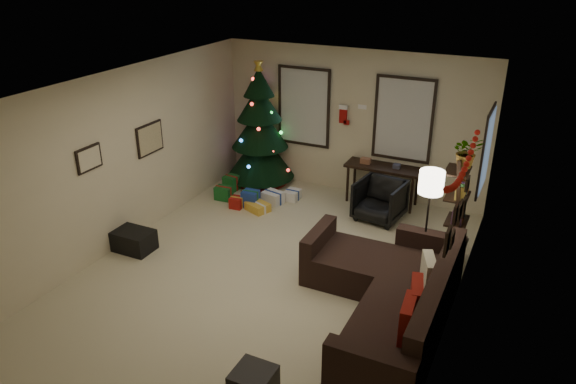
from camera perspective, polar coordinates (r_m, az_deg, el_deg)
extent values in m
plane|color=#C1B692|center=(7.74, -2.63, -9.31)|extent=(7.00, 7.00, 0.00)
plane|color=white|center=(6.65, -3.08, 10.50)|extent=(7.00, 7.00, 0.00)
plane|color=beige|center=(10.11, 6.71, 7.20)|extent=(5.00, 0.00, 5.00)
plane|color=beige|center=(4.78, -24.02, -15.85)|extent=(5.00, 0.00, 5.00)
plane|color=beige|center=(8.49, -17.86, 2.86)|extent=(0.00, 7.00, 7.00)
plane|color=beige|center=(6.39, 17.33, -4.16)|extent=(0.00, 7.00, 7.00)
cube|color=#728CB2|center=(10.36, 1.70, 8.92)|extent=(0.94, 0.02, 1.35)
cube|color=beige|center=(10.36, 1.70, 8.92)|extent=(0.94, 0.03, 1.35)
cube|color=#728CB2|center=(9.77, 12.00, 7.47)|extent=(0.94, 0.02, 1.35)
cube|color=beige|center=(9.77, 12.00, 7.47)|extent=(0.94, 0.03, 1.35)
cube|color=#728CB2|center=(8.69, 20.13, 4.06)|extent=(0.05, 0.27, 1.17)
cube|color=beige|center=(8.69, 20.13, 4.06)|extent=(0.05, 0.45, 1.17)
cylinder|color=black|center=(10.88, -2.87, 1.86)|extent=(0.10, 0.10, 0.29)
cone|color=black|center=(10.72, -2.91, 4.04)|extent=(1.33, 1.33, 0.93)
cone|color=black|center=(10.55, -2.98, 6.79)|extent=(1.10, 1.10, 0.78)
cone|color=black|center=(10.42, -3.03, 9.36)|extent=(0.86, 0.86, 0.69)
cone|color=black|center=(10.32, -3.08, 11.46)|extent=(0.59, 0.59, 0.54)
cylinder|color=maroon|center=(10.93, -2.85, 1.24)|extent=(1.08, 1.08, 0.04)
cube|color=#14591E|center=(10.54, -5.92, 0.96)|extent=(0.26, 0.26, 0.28)
cube|color=silver|center=(10.09, 0.46, -0.31)|extent=(0.25, 0.30, 0.18)
cube|color=maroon|center=(9.81, -5.38, -1.09)|extent=(0.22, 0.22, 0.20)
cube|color=navy|center=(9.82, -3.94, -0.71)|extent=(0.28, 0.25, 0.30)
cube|color=gold|center=(9.68, -3.19, -1.56)|extent=(0.40, 0.30, 0.15)
cube|color=#14591E|center=(10.15, -6.75, -0.11)|extent=(0.30, 0.22, 0.25)
cube|color=silver|center=(9.94, -1.58, -0.59)|extent=(0.35, 0.28, 0.22)
cube|color=black|center=(6.89, 11.96, -12.45)|extent=(0.94, 2.50, 0.44)
cube|color=black|center=(6.58, 15.44, -9.97)|extent=(0.20, 2.50, 0.46)
cube|color=black|center=(5.79, 8.46, -18.82)|extent=(0.94, 0.20, 0.69)
cube|color=black|center=(7.94, 14.54, -6.32)|extent=(0.94, 0.20, 0.69)
cube|color=black|center=(7.71, 6.85, -7.72)|extent=(0.89, 0.94, 0.44)
cube|color=black|center=(7.80, 3.19, -6.08)|extent=(0.18, 0.94, 0.69)
cube|color=maroon|center=(6.10, 12.40, -12.94)|extent=(0.17, 0.47, 0.46)
cube|color=maroon|center=(6.40, 13.24, -11.08)|extent=(0.23, 0.49, 0.47)
cube|color=beige|center=(6.94, 14.49, -8.32)|extent=(0.28, 0.46, 0.44)
cube|color=black|center=(9.86, 9.95, 2.56)|extent=(1.34, 0.48, 0.05)
cylinder|color=black|center=(9.99, 6.26, 0.82)|extent=(0.05, 0.05, 0.67)
cylinder|color=black|center=(10.33, 6.99, 1.57)|extent=(0.05, 0.05, 0.67)
cylinder|color=black|center=(9.70, 12.81, -0.39)|extent=(0.05, 0.05, 0.67)
cylinder|color=black|center=(10.05, 13.34, 0.42)|extent=(0.05, 0.05, 0.67)
imported|color=black|center=(9.38, 9.58, -0.85)|extent=(0.77, 0.74, 0.71)
cube|color=black|center=(7.89, 17.35, -2.69)|extent=(0.05, 0.05, 1.70)
cube|color=black|center=(8.30, 17.89, -1.41)|extent=(0.05, 0.05, 1.70)
cube|color=black|center=(8.33, 16.98, -5.21)|extent=(0.30, 0.47, 0.03)
cube|color=black|center=(8.16, 17.30, -2.89)|extent=(0.30, 0.47, 0.03)
cube|color=black|center=(8.00, 17.63, -0.47)|extent=(0.30, 0.47, 0.03)
cube|color=black|center=(7.86, 17.97, 2.04)|extent=(0.30, 0.47, 0.03)
imported|color=#4C4C4C|center=(7.66, 18.31, 4.50)|extent=(0.66, 0.63, 0.57)
cylinder|color=black|center=(8.12, 13.74, -8.22)|extent=(0.28, 0.28, 0.03)
cylinder|color=black|center=(7.78, 14.23, -3.97)|extent=(0.03, 0.03, 1.33)
cylinder|color=white|center=(7.47, 14.79, 1.01)|extent=(0.34, 0.34, 0.32)
cube|color=black|center=(9.02, -14.28, 5.43)|extent=(0.04, 0.60, 0.50)
cube|color=tan|center=(9.02, -14.28, 5.43)|extent=(0.01, 0.54, 0.45)
cube|color=black|center=(8.10, -20.14, 3.32)|extent=(0.04, 0.45, 0.35)
cube|color=beige|center=(8.10, -20.14, 3.32)|extent=(0.01, 0.41, 0.31)
cube|color=black|center=(5.78, 16.36, -4.95)|extent=(0.03, 0.22, 0.28)
cube|color=black|center=(6.02, 17.15, -2.22)|extent=(0.03, 0.18, 0.22)
cube|color=black|center=(6.15, 16.81, -4.73)|extent=(0.03, 0.20, 0.16)
cube|color=black|center=(6.39, 17.56, -1.92)|extent=(0.03, 0.26, 0.20)
cube|color=black|center=(6.74, 17.95, -1.50)|extent=(0.03, 0.18, 0.24)
cube|color=black|center=(6.63, 18.28, 0.84)|extent=(0.03, 0.16, 0.16)
cube|color=#990F0C|center=(10.05, 5.80, 8.02)|extent=(0.14, 0.04, 0.30)
cube|color=white|center=(10.01, 5.84, 8.84)|extent=(0.16, 0.05, 0.08)
cube|color=#990F0C|center=(10.06, 6.15, 7.25)|extent=(0.10, 0.04, 0.08)
cube|color=#990F0C|center=(10.03, 7.79, 8.03)|extent=(0.14, 0.04, 0.30)
cube|color=white|center=(9.99, 7.84, 8.86)|extent=(0.16, 0.05, 0.08)
cube|color=#990F0C|center=(10.05, 8.13, 7.26)|extent=(0.10, 0.04, 0.08)
cube|color=black|center=(8.75, -15.95, -4.88)|extent=(0.64, 0.43, 0.32)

